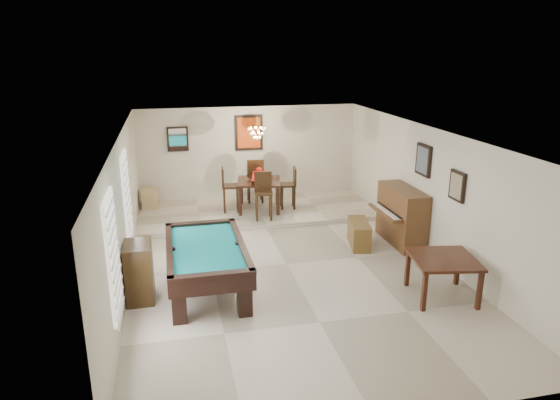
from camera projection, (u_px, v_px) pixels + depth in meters
name	position (u px, v px, depth m)	size (l,w,h in m)	color
ground_plane	(287.00, 264.00, 9.90)	(6.00, 9.00, 0.02)	beige
wall_back	(249.00, 154.00, 13.72)	(6.00, 0.04, 2.60)	silver
wall_front	(384.00, 324.00, 5.32)	(6.00, 0.04, 2.60)	silver
wall_left	(123.00, 212.00, 8.89)	(0.04, 9.00, 2.60)	silver
wall_right	(430.00, 192.00, 10.15)	(0.04, 9.00, 2.60)	silver
ceiling	(287.00, 134.00, 9.14)	(6.00, 9.00, 0.04)	white
dining_step	(258.00, 211.00, 12.91)	(6.00, 2.50, 0.12)	beige
window_left_front	(113.00, 255.00, 6.82)	(0.06, 1.00, 1.70)	white
window_left_rear	(127.00, 197.00, 9.43)	(0.06, 1.00, 1.70)	white
pool_table	(207.00, 269.00, 8.72)	(1.34, 2.47, 0.82)	black
square_table	(442.00, 277.00, 8.50)	(1.05, 1.05, 0.73)	black
upright_piano	(396.00, 216.00, 10.80)	(0.83, 1.48, 1.23)	brown
piano_bench	(359.00, 234.00, 10.75)	(0.38, 0.97, 0.54)	brown
apothecary_chest	(139.00, 272.00, 8.39)	(0.45, 0.67, 1.01)	black
dining_table	(259.00, 193.00, 12.71)	(1.08, 1.08, 0.89)	black
flower_vase	(259.00, 172.00, 12.55)	(0.13, 0.13, 0.22)	red
dining_chair_south	(264.00, 196.00, 11.97)	(0.42, 0.42, 1.14)	black
dining_chair_north	(255.00, 180.00, 13.33)	(0.44, 0.44, 1.19)	black
dining_chair_west	(231.00, 189.00, 12.56)	(0.42, 0.42, 1.13)	black
dining_chair_east	(288.00, 188.00, 12.81)	(0.39, 0.39, 1.06)	black
corner_bench	(150.00, 198.00, 12.97)	(0.42, 0.53, 0.47)	tan
chandelier	(257.00, 129.00, 12.24)	(0.44, 0.44, 0.60)	#FFE5B2
back_painting	(249.00, 133.00, 13.50)	(0.75, 0.06, 0.95)	#D84C14
back_mirror	(178.00, 139.00, 13.13)	(0.55, 0.06, 0.65)	white
right_picture_upper	(424.00, 160.00, 10.24)	(0.06, 0.55, 0.65)	slate
right_picture_lower	(457.00, 186.00, 9.09)	(0.06, 0.45, 0.55)	gray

